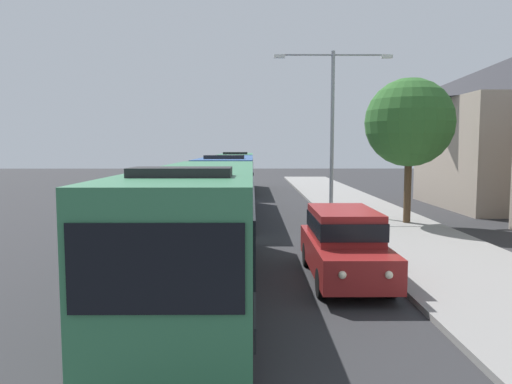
% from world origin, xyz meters
% --- Properties ---
extents(bus_lead, '(2.58, 11.63, 3.21)m').
position_xyz_m(bus_lead, '(-1.30, 10.59, 1.69)').
color(bus_lead, '#33724C').
rests_on(bus_lead, ground_plane).
extents(bus_second_in_line, '(2.58, 12.40, 3.21)m').
position_xyz_m(bus_second_in_line, '(-1.30, 23.83, 1.69)').
color(bus_second_in_line, '#284C8C').
rests_on(bus_second_in_line, ground_plane).
extents(bus_middle, '(2.58, 12.37, 3.21)m').
position_xyz_m(bus_middle, '(-1.30, 37.59, 1.69)').
color(bus_middle, '#33724C').
rests_on(bus_middle, ground_plane).
extents(white_suv, '(1.86, 5.06, 1.90)m').
position_xyz_m(white_suv, '(2.40, 11.53, 1.03)').
color(white_suv, maroon).
rests_on(white_suv, ground_plane).
extents(streetlamp_mid, '(6.10, 0.28, 8.34)m').
position_xyz_m(streetlamp_mid, '(4.10, 24.16, 5.27)').
color(streetlamp_mid, gray).
rests_on(streetlamp_mid, sidewalk).
extents(roadside_tree, '(3.94, 3.94, 6.48)m').
position_xyz_m(roadside_tree, '(6.95, 20.49, 4.65)').
color(roadside_tree, '#4C3823').
rests_on(roadside_tree, sidewalk).
extents(house_distant_gabled, '(8.74, 9.95, 8.85)m').
position_xyz_m(house_distant_gabled, '(15.23, 27.32, 4.52)').
color(house_distant_gabled, gray).
rests_on(house_distant_gabled, ground_plane).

